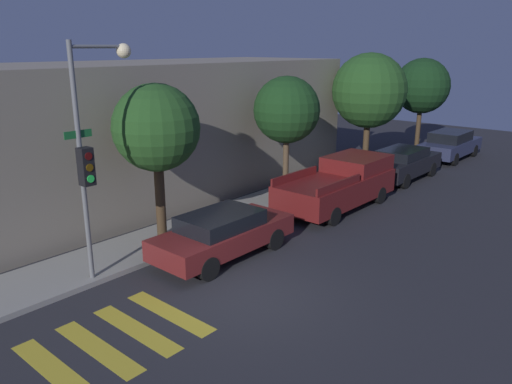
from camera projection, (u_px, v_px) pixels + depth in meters
ground_plane at (247, 297)px, 11.92m from camera, size 60.00×60.00×0.00m
sidewalk at (138, 248)px, 14.60m from camera, size 26.00×2.17×0.14m
building_row at (53, 144)px, 16.72m from camera, size 26.00×6.00×5.18m
crosswalk at (117, 339)px, 10.21m from camera, size 3.18×2.60×0.00m
traffic_light_pole at (93, 138)px, 11.80m from camera, size 1.94×0.56×5.90m
sedan_near_corner at (223, 233)px, 14.01m from camera, size 4.31×1.74×1.32m
pickup_truck at (340, 183)px, 18.39m from camera, size 5.21×2.12×1.74m
sedan_middle at (403, 163)px, 22.23m from camera, size 4.44×1.76×1.40m
sedan_far_end at (450, 144)px, 26.30m from camera, size 4.59×1.80×1.47m
tree_near_corner at (156, 129)px, 14.15m from camera, size 2.51×2.51×4.79m
tree_midblock at (287, 110)px, 18.53m from camera, size 2.49×2.49×4.73m
tree_far_end at (369, 91)px, 22.93m from camera, size 3.42×3.42×5.50m
tree_behind_truck at (422, 86)px, 27.19m from camera, size 2.98×2.98×5.16m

